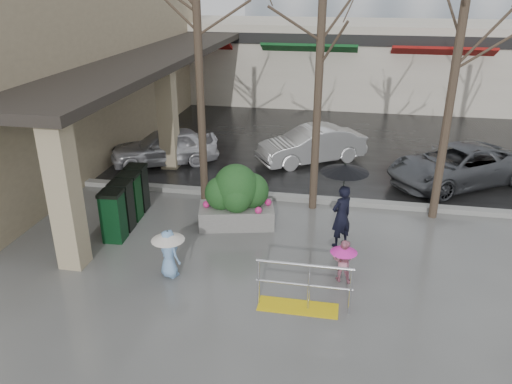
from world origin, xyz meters
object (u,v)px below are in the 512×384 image
(child_pink, at_px, (343,257))
(car_a, at_px, (165,146))
(handrail, at_px, (302,292))
(news_boxes, at_px, (126,201))
(car_c, at_px, (457,165))
(tree_mideast, at_px, (461,33))
(car_b, at_px, (312,145))
(tree_midwest, at_px, (322,14))
(child_blue, at_px, (169,248))
(tree_west, at_px, (197,19))
(woman, at_px, (343,198))
(planter, at_px, (237,197))

(child_pink, bearing_deg, car_a, -33.97)
(handrail, relative_size, child_pink, 1.96)
(news_boxes, relative_size, car_c, 0.53)
(tree_mideast, xyz_separation_m, car_c, (1.01, 2.62, -4.23))
(child_pink, relative_size, car_b, 0.25)
(tree_midwest, height_order, child_pink, tree_midwest)
(child_blue, xyz_separation_m, car_a, (-2.62, 6.88, -0.06))
(car_a, bearing_deg, tree_west, 14.60)
(child_blue, distance_m, car_a, 7.37)
(tree_west, distance_m, child_pink, 7.12)
(news_boxes, xyz_separation_m, car_b, (4.40, 5.80, -0.03))
(woman, height_order, car_c, woman)
(planter, distance_m, news_boxes, 2.93)
(planter, height_order, news_boxes, planter)
(woman, bearing_deg, planter, -55.75)
(news_boxes, bearing_deg, car_a, 93.68)
(planter, xyz_separation_m, car_a, (-3.53, 4.19, -0.18))
(car_a, bearing_deg, child_pink, 20.47)
(child_pink, height_order, car_b, car_b)
(woman, bearing_deg, news_boxes, -44.25)
(handrail, distance_m, child_pink, 1.41)
(child_blue, height_order, car_c, car_c)
(news_boxes, relative_size, car_b, 0.62)
(tree_west, distance_m, car_b, 6.54)
(tree_mideast, relative_size, planter, 3.08)
(planter, relative_size, news_boxes, 0.89)
(tree_west, distance_m, planter, 4.70)
(news_boxes, relative_size, car_a, 0.64)
(child_blue, relative_size, car_b, 0.29)
(tree_midwest, xyz_separation_m, car_c, (4.31, 2.62, -4.60))
(woman, relative_size, child_blue, 1.93)
(child_blue, xyz_separation_m, car_b, (2.42, 8.02, -0.06))
(tree_midwest, distance_m, planter, 5.03)
(tree_midwest, relative_size, child_pink, 7.24)
(car_a, xyz_separation_m, car_b, (5.04, 1.14, 0.00))
(woman, height_order, child_pink, woman)
(car_c, bearing_deg, child_blue, -79.10)
(woman, height_order, planter, woman)
(news_boxes, bearing_deg, tree_west, 46.55)
(car_b, distance_m, car_c, 4.86)
(tree_west, bearing_deg, car_b, 53.93)
(child_pink, bearing_deg, child_blue, 19.03)
(tree_mideast, bearing_deg, child_pink, -123.13)
(planter, xyz_separation_m, car_c, (6.20, 4.07, -0.18))
(tree_mideast, distance_m, news_boxes, 9.30)
(handrail, relative_size, planter, 0.90)
(tree_mideast, bearing_deg, tree_midwest, 180.00)
(news_boxes, distance_m, car_c, 10.16)
(handrail, bearing_deg, car_c, 60.75)
(car_c, bearing_deg, planter, -89.42)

